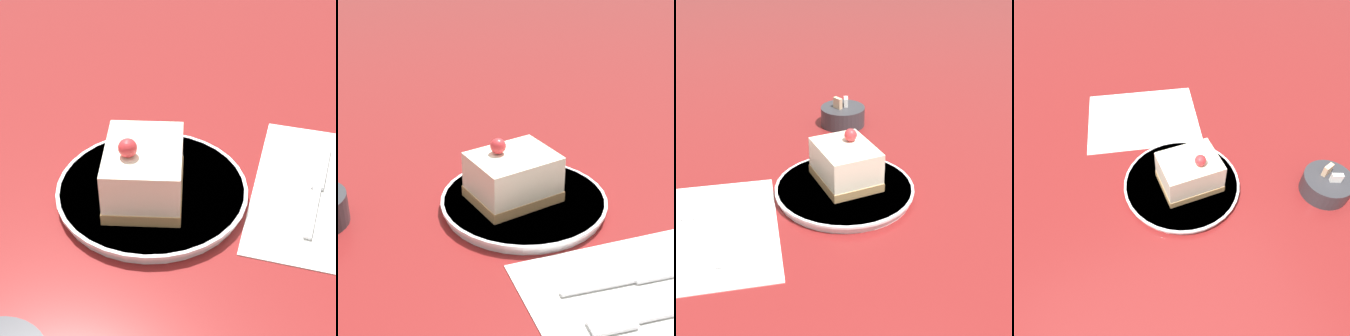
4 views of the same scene
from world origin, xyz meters
TOP-DOWN VIEW (x-y plane):
  - ground_plane at (0.00, 0.00)m, footprint 4.00×4.00m
  - plate at (-0.03, -0.03)m, footprint 0.22×0.22m
  - cake_slice at (-0.02, -0.02)m, footprint 0.08×0.11m
  - knife at (-0.23, -0.07)m, footprint 0.06×0.17m

SIDE VIEW (x-z plane):
  - ground_plane at x=0.00m, z-range 0.00..0.00m
  - knife at x=-0.23m, z-range 0.00..0.01m
  - plate at x=-0.03m, z-range 0.00..0.02m
  - cake_slice at x=-0.02m, z-range 0.00..0.09m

